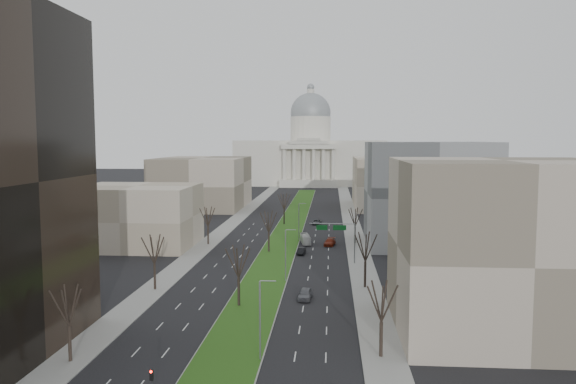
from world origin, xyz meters
The scene contains 28 objects.
ground centered at (0.00, 120.00, 0.00)m, with size 600.00×600.00×0.00m, color black.
median centered at (0.00, 118.99, 0.10)m, with size 8.00×222.03×0.20m.
sidewalk_left centered at (-17.50, 95.00, 0.07)m, with size 5.00×330.00×0.15m, color gray.
sidewalk_right centered at (17.50, 95.00, 0.07)m, with size 5.00×330.00×0.15m, color gray.
capitol centered at (0.00, 269.59, 16.31)m, with size 80.00×46.00×55.00m.
building_beige_left centered at (-33.00, 85.00, 7.00)m, with size 26.00×22.00×14.00m, color tan.
building_tan_right centered at (33.00, 32.00, 11.00)m, with size 26.00×24.00×22.00m, color gray.
building_grey_right centered at (34.00, 92.00, 12.00)m, with size 28.00×26.00×24.00m, color #585B5D.
building_far_left centered at (-35.00, 160.00, 9.00)m, with size 30.00×40.00×18.00m, color gray.
building_far_right centered at (35.00, 165.00, 9.00)m, with size 30.00×40.00×18.00m, color tan.
tree_left_near centered at (-17.20, 18.00, 6.61)m, with size 5.10×5.10×9.18m.
tree_left_mid centered at (-17.20, 48.00, 7.00)m, with size 5.40×5.40×9.72m.
tree_left_far centered at (-17.20, 88.00, 6.84)m, with size 5.28×5.28×9.50m.
tree_right_near centered at (17.20, 22.00, 6.69)m, with size 5.16×5.16×9.29m.
tree_right_mid centered at (17.20, 52.00, 7.16)m, with size 5.52×5.52×9.94m.
tree_right_far centered at (17.20, 92.00, 6.53)m, with size 5.04×5.04×9.07m.
tree_median_a centered at (-2.00, 40.00, 7.00)m, with size 5.40×5.40×9.72m.
tree_median_b centered at (-2.00, 80.00, 7.00)m, with size 5.40×5.40×9.72m.
tree_median_c centered at (-2.00, 120.00, 7.00)m, with size 5.40×5.40×9.72m.
streetlamp_median_a centered at (3.76, 20.00, 4.81)m, with size 1.90×0.20×9.16m.
streetlamp_median_b centered at (3.76, 55.00, 4.81)m, with size 1.90×0.20×9.16m.
streetlamp_median_c centered at (3.76, 95.00, 4.81)m, with size 1.90×0.20×9.16m.
mast_arm_signs centered at (13.49, 70.03, 6.11)m, with size 9.12×0.24×8.09m.
car_grey_near centered at (7.60, 44.61, 0.83)m, with size 1.97×4.89×1.67m, color #55575D.
car_black centered at (5.20, 78.57, 0.69)m, with size 1.47×4.21×1.39m, color black.
car_red centered at (11.26, 89.10, 0.79)m, with size 2.20×5.41×1.57m, color maroon.
car_grey_far centered at (7.34, 121.15, 0.67)m, with size 2.24×4.86×1.35m, color #4B4E53.
box_van centered at (5.50, 91.05, 1.09)m, with size 1.83×7.84×2.18m, color silver.
Camera 1 is at (11.43, -40.01, 24.58)m, focal length 35.00 mm.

